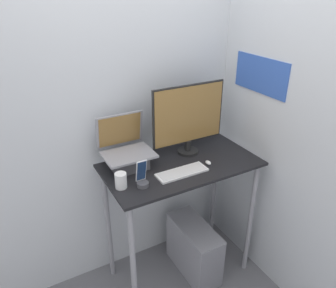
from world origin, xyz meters
TOP-DOWN VIEW (x-y plane):
  - wall_back at (0.00, 0.66)m, footprint 6.00×0.05m
  - wall_side_right at (0.63, 0.00)m, footprint 0.06×6.00m
  - desk at (0.00, 0.29)m, footprint 1.10×0.58m
  - laptop at (-0.34, 0.43)m, footprint 0.34×0.29m
  - monitor at (0.13, 0.41)m, footprint 0.57×0.16m
  - keyboard at (-0.06, 0.18)m, footprint 0.36×0.12m
  - mouse at (0.16, 0.19)m, footprint 0.03×0.05m
  - cell_phone at (-0.36, 0.17)m, footprint 0.07×0.07m
  - computer_tower at (0.11, 0.24)m, footprint 0.23×0.52m
  - mug at (-0.48, 0.21)m, footprint 0.07×0.07m

SIDE VIEW (x-z plane):
  - computer_tower at x=0.11m, z-range 0.00..0.45m
  - desk at x=0.00m, z-range 0.34..1.37m
  - keyboard at x=-0.06m, z-range 1.03..1.05m
  - mouse at x=0.16m, z-range 1.03..1.05m
  - cell_phone at x=-0.36m, z-range 0.99..1.17m
  - mug at x=-0.48m, z-range 1.03..1.13m
  - laptop at x=-0.34m, z-range 0.94..1.30m
  - wall_back at x=0.00m, z-range 0.00..2.60m
  - wall_side_right at x=0.63m, z-range 0.00..2.60m
  - monitor at x=0.13m, z-range 1.04..1.56m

